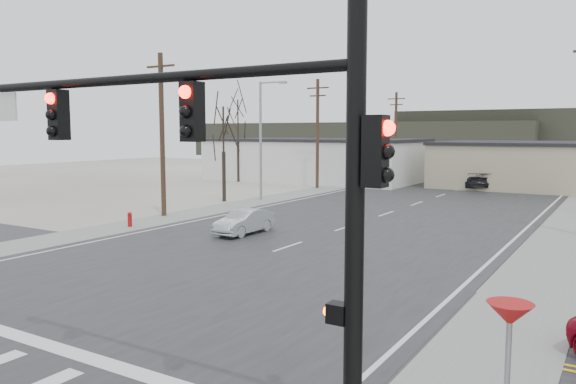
# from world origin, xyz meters

# --- Properties ---
(ground) EXTENTS (140.00, 140.00, 0.00)m
(ground) POSITION_xyz_m (0.00, 0.00, 0.00)
(ground) COLOR silver
(ground) RESTS_ON ground
(main_road) EXTENTS (18.00, 110.00, 0.05)m
(main_road) POSITION_xyz_m (0.00, 15.00, 0.02)
(main_road) COLOR #252527
(main_road) RESTS_ON ground
(cross_road) EXTENTS (90.00, 10.00, 0.04)m
(cross_road) POSITION_xyz_m (0.00, 0.00, 0.02)
(cross_road) COLOR #252527
(cross_road) RESTS_ON ground
(sidewalk_left) EXTENTS (3.00, 90.00, 0.06)m
(sidewalk_left) POSITION_xyz_m (-10.60, 20.00, 0.03)
(sidewalk_left) COLOR gray
(sidewalk_left) RESTS_ON ground
(sidewalk_right) EXTENTS (3.00, 90.00, 0.06)m
(sidewalk_right) POSITION_xyz_m (10.60, 20.00, 0.03)
(sidewalk_right) COLOR gray
(sidewalk_right) RESTS_ON ground
(traffic_signal_mast) EXTENTS (8.95, 0.43, 7.20)m
(traffic_signal_mast) POSITION_xyz_m (7.89, -6.20, 4.67)
(traffic_signal_mast) COLOR black
(traffic_signal_mast) RESTS_ON ground
(fire_hydrant) EXTENTS (0.24, 0.24, 0.87)m
(fire_hydrant) POSITION_xyz_m (-10.20, 8.00, 0.45)
(fire_hydrant) COLOR #A50C0C
(fire_hydrant) RESTS_ON ground
(yield_sign) EXTENTS (0.80, 0.80, 2.35)m
(yield_sign) POSITION_xyz_m (11.50, -3.50, 2.07)
(yield_sign) COLOR gray
(yield_sign) RESTS_ON ground
(building_left_far) EXTENTS (22.30, 12.30, 4.50)m
(building_left_far) POSITION_xyz_m (-16.00, 40.00, 2.26)
(building_left_far) COLOR silver
(building_left_far) RESTS_ON ground
(upole_left_b) EXTENTS (2.20, 0.30, 10.00)m
(upole_left_b) POSITION_xyz_m (-11.50, 12.00, 5.22)
(upole_left_b) COLOR #3F2A1D
(upole_left_b) RESTS_ON ground
(upole_left_c) EXTENTS (2.20, 0.30, 10.00)m
(upole_left_c) POSITION_xyz_m (-11.50, 32.00, 5.22)
(upole_left_c) COLOR #3F2A1D
(upole_left_c) RESTS_ON ground
(upole_left_d) EXTENTS (2.20, 0.30, 10.00)m
(upole_left_d) POSITION_xyz_m (-11.50, 52.00, 5.22)
(upole_left_d) COLOR #3F2A1D
(upole_left_d) RESTS_ON ground
(streetlight_main) EXTENTS (2.40, 0.25, 9.00)m
(streetlight_main) POSITION_xyz_m (-10.80, 22.00, 5.09)
(streetlight_main) COLOR gray
(streetlight_main) RESTS_ON ground
(tree_left_near) EXTENTS (3.30, 3.30, 7.35)m
(tree_left_near) POSITION_xyz_m (-13.00, 20.00, 5.23)
(tree_left_near) COLOR #2B231A
(tree_left_near) RESTS_ON ground
(tree_left_far) EXTENTS (3.96, 3.96, 8.82)m
(tree_left_far) POSITION_xyz_m (-14.00, 46.00, 6.28)
(tree_left_far) COLOR #2B231A
(tree_left_far) RESTS_ON ground
(tree_left_mid) EXTENTS (3.96, 3.96, 8.82)m
(tree_left_mid) POSITION_xyz_m (-22.00, 34.00, 6.28)
(tree_left_mid) COLOR #2B231A
(tree_left_mid) RESTS_ON ground
(hill_left) EXTENTS (70.00, 18.00, 7.00)m
(hill_left) POSITION_xyz_m (-35.00, 92.00, 3.50)
(hill_left) COLOR #333026
(hill_left) RESTS_ON ground
(sedan_crossing) EXTENTS (1.36, 3.82, 1.26)m
(sedan_crossing) POSITION_xyz_m (-3.63, 9.63, 0.67)
(sedan_crossing) COLOR #969BA0
(sedan_crossing) RESTS_ON main_road
(car_far_a) EXTENTS (4.31, 6.17, 1.66)m
(car_far_a) POSITION_xyz_m (0.99, 39.26, 0.88)
(car_far_a) COLOR black
(car_far_a) RESTS_ON main_road
(car_far_b) EXTENTS (2.53, 4.45, 1.43)m
(car_far_b) POSITION_xyz_m (-4.62, 52.51, 0.76)
(car_far_b) COLOR black
(car_far_b) RESTS_ON main_road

